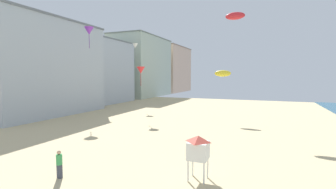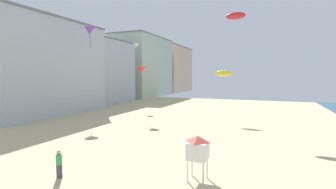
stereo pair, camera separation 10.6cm
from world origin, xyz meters
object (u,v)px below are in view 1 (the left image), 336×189
(kite_red_parafoil, at_px, (235,16))
(kite_red_delta, at_px, (141,70))
(lifeguard_stand, at_px, (198,148))
(kite_yellow_parafoil, at_px, (223,73))
(kite_purple_delta, at_px, (89,31))
(kite_flyer, at_px, (59,163))
(kite_white_delta, at_px, (135,46))

(kite_red_parafoil, bearing_deg, kite_red_delta, -175.79)
(lifeguard_stand, distance_m, kite_yellow_parafoil, 20.16)
(lifeguard_stand, bearing_deg, kite_purple_delta, 129.92)
(kite_flyer, bearing_deg, kite_yellow_parafoil, 126.74)
(kite_flyer, distance_m, kite_red_parafoil, 24.21)
(kite_yellow_parafoil, height_order, kite_white_delta, kite_white_delta)
(kite_purple_delta, distance_m, kite_red_delta, 9.44)
(kite_purple_delta, relative_size, kite_white_delta, 1.23)
(kite_red_delta, bearing_deg, kite_yellow_parafoil, 19.05)
(kite_flyer, bearing_deg, kite_white_delta, 162.83)
(kite_red_parafoil, height_order, kite_red_delta, kite_red_parafoil)
(kite_flyer, xyz_separation_m, lifeguard_stand, (7.46, 2.83, 0.92))
(kite_red_delta, xyz_separation_m, kite_white_delta, (-7.60, 11.65, 5.00))
(kite_flyer, height_order, kite_yellow_parafoil, kite_yellow_parafoil)
(lifeguard_stand, distance_m, kite_red_delta, 20.81)
(kite_flyer, xyz_separation_m, kite_red_parafoil, (7.25, 19.69, 12.08))
(kite_purple_delta, height_order, kite_red_delta, kite_purple_delta)
(lifeguard_stand, xyz_separation_m, kite_yellow_parafoil, (-2.01, 19.56, 4.43))
(kite_flyer, height_order, kite_purple_delta, kite_purple_delta)
(lifeguard_stand, relative_size, kite_red_delta, 0.98)
(kite_red_parafoil, bearing_deg, kite_purple_delta, -173.67)
(kite_yellow_parafoil, bearing_deg, kite_red_parafoil, -56.34)
(kite_purple_delta, xyz_separation_m, kite_yellow_parafoil, (17.93, 4.88, -6.01))
(kite_red_parafoil, height_order, kite_yellow_parafoil, kite_red_parafoil)
(kite_flyer, bearing_deg, kite_red_parafoil, 120.22)
(kite_yellow_parafoil, bearing_deg, kite_flyer, -103.68)
(kite_white_delta, bearing_deg, kite_yellow_parafoil, -24.10)
(kite_purple_delta, bearing_deg, kite_red_parafoil, 6.33)
(kite_flyer, height_order, kite_red_parafoil, kite_red_parafoil)
(kite_flyer, relative_size, lifeguard_stand, 0.64)
(kite_flyer, relative_size, kite_white_delta, 0.68)
(kite_purple_delta, xyz_separation_m, kite_white_delta, (-0.08, 12.94, -0.57))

